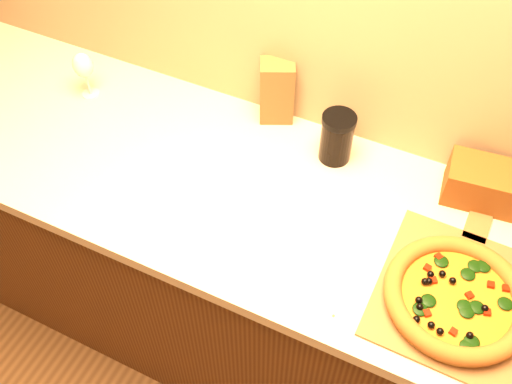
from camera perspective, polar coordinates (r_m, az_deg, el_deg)
name	(u,v)px	position (r m, az deg, el deg)	size (l,w,h in m)	color
cabinet	(275,288)	(1.94, 1.86, -9.53)	(2.80, 0.65, 0.86)	#46230F
countertop	(279,204)	(1.57, 2.27, -1.17)	(2.84, 0.68, 0.04)	#C3B798
pizza_peel	(457,291)	(1.47, 19.46, -9.32)	(0.37, 0.54, 0.01)	brown
pizza	(456,298)	(1.43, 19.40, -9.93)	(0.34, 0.34, 0.05)	#C58031
wine_glass	(83,66)	(1.87, -16.90, 11.95)	(0.06, 0.06, 0.16)	silver
paper_bag	(277,91)	(1.72, 2.10, 10.07)	(0.10, 0.08, 0.20)	brown
dark_jar	(337,137)	(1.62, 8.08, 5.43)	(0.10, 0.10, 0.15)	black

